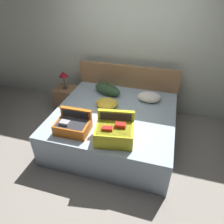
{
  "coord_description": "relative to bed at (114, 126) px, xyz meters",
  "views": [
    {
      "loc": [
        0.75,
        -2.32,
        2.49
      ],
      "look_at": [
        0.0,
        0.26,
        0.68
      ],
      "focal_mm": 32.79,
      "sensor_mm": 36.0,
      "label": 1
    }
  ],
  "objects": [
    {
      "name": "pillow_center_head",
      "position": [
        -0.17,
        0.13,
        0.37
      ],
      "size": [
        0.41,
        0.32,
        0.16
      ],
      "primitive_type": "ellipsoid",
      "rotation": [
        0.0,
        0.0,
        0.12
      ],
      "color": "gold",
      "rests_on": "bed"
    },
    {
      "name": "ground_plane",
      "position": [
        0.0,
        -0.4,
        -0.29
      ],
      "size": [
        12.0,
        12.0,
        0.0
      ],
      "primitive_type": "plane",
      "color": "gray"
    },
    {
      "name": "hard_case_medium",
      "position": [
        -0.44,
        -0.63,
        0.39
      ],
      "size": [
        0.48,
        0.37,
        0.3
      ],
      "rotation": [
        0.0,
        0.0,
        0.02
      ],
      "color": "#D16619",
      "rests_on": "bed"
    },
    {
      "name": "pillow_near_headboard",
      "position": [
        0.5,
        0.52,
        0.38
      ],
      "size": [
        0.43,
        0.29,
        0.17
      ],
      "primitive_type": "ellipsoid",
      "rotation": [
        0.0,
        0.0,
        0.04
      ],
      "color": "white",
      "rests_on": "bed"
    },
    {
      "name": "hard_case_large",
      "position": [
        0.18,
        -0.65,
        0.43
      ],
      "size": [
        0.57,
        0.5,
        0.36
      ],
      "rotation": [
        0.0,
        0.0,
        0.16
      ],
      "color": "gold",
      "rests_on": "bed"
    },
    {
      "name": "duffel_bag",
      "position": [
        -0.3,
        0.57,
        0.39
      ],
      "size": [
        0.61,
        0.42,
        0.28
      ],
      "rotation": [
        0.0,
        0.0,
        -0.36
      ],
      "color": "#2D4C2D",
      "rests_on": "bed"
    },
    {
      "name": "back_wall",
      "position": [
        0.0,
        1.25,
        1.01
      ],
      "size": [
        8.0,
        0.1,
        2.6
      ],
      "primitive_type": "cube",
      "color": "#B7C1B2",
      "rests_on": "ground"
    },
    {
      "name": "headboard",
      "position": [
        0.0,
        0.99,
        0.22
      ],
      "size": [
        2.02,
        0.08,
        1.03
      ],
      "primitive_type": "cube",
      "color": "olive",
      "rests_on": "ground"
    },
    {
      "name": "nightstand",
      "position": [
        -1.27,
        0.7,
        -0.04
      ],
      "size": [
        0.44,
        0.4,
        0.5
      ],
      "primitive_type": "cube",
      "color": "olive",
      "rests_on": "ground"
    },
    {
      "name": "table_lamp",
      "position": [
        -1.27,
        0.7,
        0.52
      ],
      "size": [
        0.18,
        0.18,
        0.38
      ],
      "color": "#3F3833",
      "rests_on": "nightstand"
    },
    {
      "name": "bed",
      "position": [
        0.0,
        0.0,
        0.0
      ],
      "size": [
        1.98,
        1.89,
        0.58
      ],
      "primitive_type": "cube",
      "color": "#99ADBC",
      "rests_on": "ground"
    }
  ]
}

